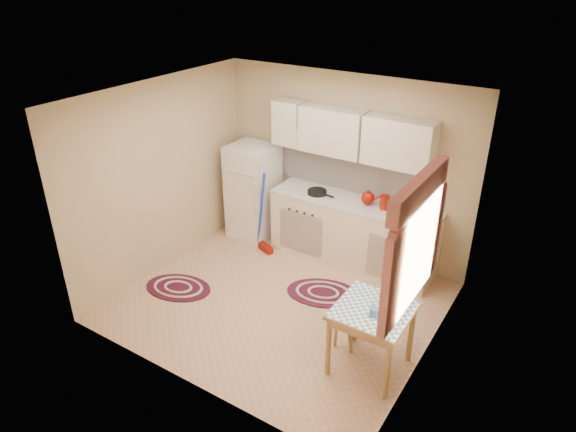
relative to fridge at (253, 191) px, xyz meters
The scene contains 14 objects.
room_shell 1.97m from the fridge, 35.14° to the right, with size 3.64×3.60×2.52m.
fridge is the anchor object (origin of this frame).
broom 0.57m from the fridge, 38.19° to the right, with size 0.28×0.12×1.20m, color #1E3DBD, non-canonical shape.
base_cabinets 1.62m from the fridge, ahead, with size 2.25×0.60×0.88m, color silver.
countertop 1.61m from the fridge, ahead, with size 2.27×0.62×0.04m, color silver.
frying_pan 1.10m from the fridge, ahead, with size 0.26×0.26×0.05m, color black.
red_kettle 1.81m from the fridge, ahead, with size 0.19×0.17×0.19m, color maroon, non-canonical shape.
red_canister 2.04m from the fridge, ahead, with size 0.12×0.12×0.16m, color maroon.
table 3.17m from the fridge, 32.46° to the right, with size 0.72×0.72×0.72m, color tan.
stool 2.84m from the fridge, 33.64° to the right, with size 0.30×0.30×0.42m, color maroon.
coffee_pot 3.20m from the fridge, 29.50° to the right, with size 0.15×0.13×0.30m, color #2A5F82, non-canonical shape.
mug 3.25m from the fridge, 33.49° to the right, with size 0.08×0.08×0.10m, color #2A5F82.
rug_center 1.97m from the fridge, 26.46° to the right, with size 0.92×0.61×0.02m, color #650E0B, non-canonical shape.
rug_left 1.85m from the fridge, 88.87° to the right, with size 0.87×0.58×0.02m, color #650E0B, non-canonical shape.
Camera 1 is at (2.85, -4.28, 3.77)m, focal length 32.00 mm.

